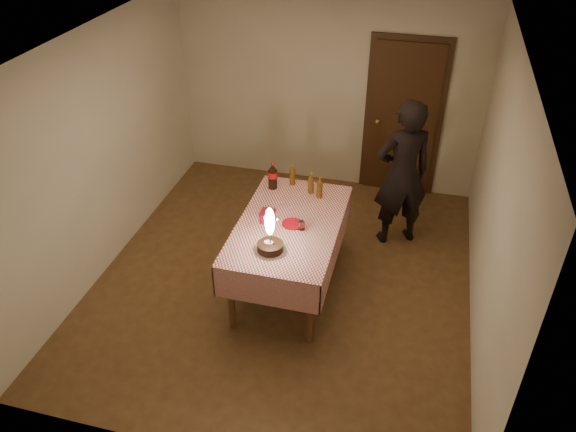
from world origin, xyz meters
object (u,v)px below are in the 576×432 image
object	(u,v)px
birthday_cake	(270,239)
red_plate	(292,224)
amber_bottle_right	(320,188)
red_cup	(264,218)
clear_cup	(302,225)
amber_bottle_mid	(311,183)
cola_bottle	(273,176)
photographer	(402,174)
dining_table	(289,232)
amber_bottle_left	(292,175)

from	to	relation	value
birthday_cake	red_plate	distance (m)	0.50
amber_bottle_right	red_cup	bearing A→B (deg)	-125.84
clear_cup	amber_bottle_mid	xyz separation A→B (m)	(-0.06, 0.70, 0.07)
red_cup	amber_bottle_right	size ratio (longest dim) A/B	0.39
cola_bottle	photographer	world-z (taller)	photographer
clear_cup	cola_bottle	xyz separation A→B (m)	(-0.49, 0.69, 0.11)
red_cup	amber_bottle_mid	bearing A→B (deg)	63.87
clear_cup	cola_bottle	bearing A→B (deg)	125.39
birthday_cake	cola_bottle	xyz separation A→B (m)	(-0.29, 1.10, 0.02)
dining_table	amber_bottle_right	world-z (taller)	amber_bottle_right
dining_table	red_plate	bearing A→B (deg)	-19.69
cola_bottle	amber_bottle_right	distance (m)	0.54
dining_table	photographer	xyz separation A→B (m)	(1.02, 1.17, 0.18)
amber_bottle_left	amber_bottle_right	xyz separation A→B (m)	(0.35, -0.18, 0.00)
dining_table	amber_bottle_mid	distance (m)	0.67
red_cup	amber_bottle_left	bearing A→B (deg)	83.13
red_plate	cola_bottle	distance (m)	0.75
photographer	birthday_cake	bearing A→B (deg)	-123.24
cola_bottle	amber_bottle_right	world-z (taller)	cola_bottle
dining_table	clear_cup	size ratio (longest dim) A/B	19.11
amber_bottle_left	dining_table	bearing A→B (deg)	-78.17
amber_bottle_mid	photographer	world-z (taller)	photographer
red_plate	amber_bottle_right	world-z (taller)	amber_bottle_right
birthday_cake	amber_bottle_left	size ratio (longest dim) A/B	1.86
red_plate	amber_bottle_right	distance (m)	0.60
cola_bottle	amber_bottle_right	xyz separation A→B (m)	(0.54, -0.06, -0.03)
dining_table	amber_bottle_right	bearing A→B (deg)	70.96
red_cup	amber_bottle_right	bearing A→B (deg)	54.16
clear_cup	amber_bottle_mid	bearing A→B (deg)	95.06
birthday_cake	red_cup	size ratio (longest dim) A/B	4.75
dining_table	red_cup	size ratio (longest dim) A/B	17.20
cola_bottle	clear_cup	bearing A→B (deg)	-54.61
red_plate	amber_bottle_left	xyz separation A→B (m)	(-0.19, 0.76, 0.11)
dining_table	amber_bottle_left	size ratio (longest dim) A/B	6.75
dining_table	birthday_cake	bearing A→B (deg)	-96.97
cola_bottle	dining_table	bearing A→B (deg)	-60.67
red_cup	photographer	xyz separation A→B (m)	(1.28, 1.23, 0.02)
red_plate	amber_bottle_mid	size ratio (longest dim) A/B	0.86
birthday_cake	amber_bottle_mid	bearing A→B (deg)	82.71
cola_bottle	amber_bottle_mid	world-z (taller)	cola_bottle
red_plate	cola_bottle	xyz separation A→B (m)	(-0.38, 0.63, 0.15)
amber_bottle_mid	amber_bottle_right	bearing A→B (deg)	-31.04
red_plate	photographer	xyz separation A→B (m)	(0.99, 1.18, 0.06)
birthday_cake	red_cup	xyz separation A→B (m)	(-0.19, 0.43, -0.08)
amber_bottle_left	amber_bottle_right	distance (m)	0.39
red_cup	amber_bottle_mid	size ratio (longest dim) A/B	0.39
red_cup	cola_bottle	bearing A→B (deg)	97.99
amber_bottle_left	amber_bottle_mid	xyz separation A→B (m)	(0.24, -0.12, 0.00)
clear_cup	amber_bottle_mid	size ratio (longest dim) A/B	0.35
red_plate	amber_bottle_mid	distance (m)	0.65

